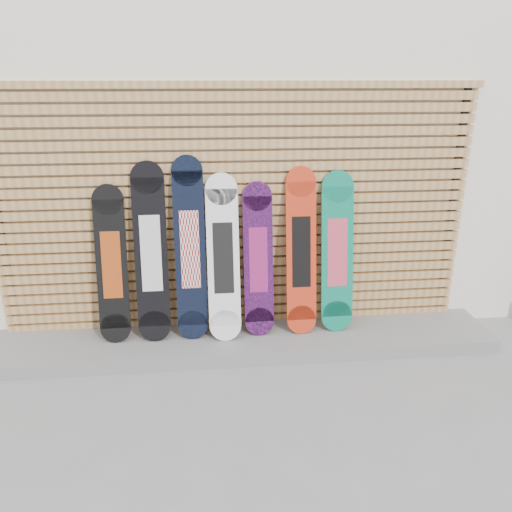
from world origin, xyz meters
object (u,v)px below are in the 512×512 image
object	(u,v)px
snowboard_0	(112,265)
snowboard_6	(337,253)
snowboard_4	(258,260)
snowboard_1	(151,253)
snowboard_2	(190,250)
snowboard_3	(223,258)
snowboard_5	(301,252)

from	to	relation	value
snowboard_0	snowboard_6	bearing A→B (deg)	0.18
snowboard_4	snowboard_6	distance (m)	0.71
snowboard_0	snowboard_4	distance (m)	1.27
snowboard_1	snowboard_4	world-z (taller)	snowboard_1
snowboard_2	snowboard_4	xyz separation A→B (m)	(0.59, 0.00, -0.12)
snowboard_2	snowboard_6	distance (m)	1.31
snowboard_1	snowboard_3	size ratio (longest dim) A/B	1.08
snowboard_2	snowboard_4	world-z (taller)	snowboard_2
snowboard_2	snowboard_5	xyz separation A→B (m)	(0.98, -0.00, -0.06)
snowboard_3	snowboard_4	world-z (taller)	snowboard_3
snowboard_1	snowboard_4	xyz separation A→B (m)	(0.93, 0.01, -0.10)
snowboard_1	snowboard_0	bearing A→B (deg)	179.16
snowboard_2	snowboard_0	bearing A→B (deg)	179.83
snowboard_4	snowboard_3	bearing A→B (deg)	-174.00
snowboard_3	snowboard_5	size ratio (longest dim) A/B	0.97
snowboard_1	snowboard_6	world-z (taller)	snowboard_1
snowboard_5	snowboard_6	distance (m)	0.33
snowboard_0	snowboard_1	world-z (taller)	snowboard_1
snowboard_5	snowboard_1	bearing A→B (deg)	-179.91
snowboard_2	snowboard_1	bearing A→B (deg)	-179.48
snowboard_6	snowboard_5	bearing A→B (deg)	-178.45
snowboard_0	snowboard_3	world-z (taller)	snowboard_3
snowboard_1	snowboard_4	distance (m)	0.93
snowboard_1	snowboard_2	size ratio (longest dim) A/B	0.97
snowboard_2	snowboard_3	size ratio (longest dim) A/B	1.11
snowboard_2	snowboard_6	size ratio (longest dim) A/B	1.11
snowboard_1	snowboard_5	distance (m)	1.31
snowboard_2	snowboard_4	bearing A→B (deg)	0.31
snowboard_5	snowboard_2	bearing A→B (deg)	179.95
snowboard_0	snowboard_4	xyz separation A→B (m)	(1.27, 0.00, -0.00)
snowboard_2	snowboard_4	distance (m)	0.61
snowboard_3	snowboard_6	bearing A→B (deg)	2.10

